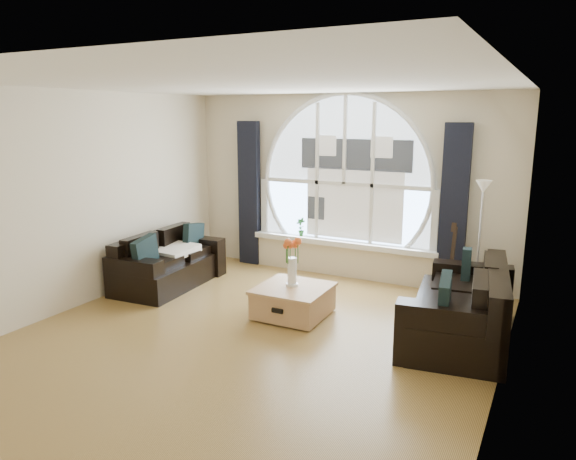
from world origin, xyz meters
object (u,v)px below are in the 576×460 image
(sofa_left, at_px, (169,258))
(floor_lamp, at_px, (479,243))
(sofa_right, at_px, (460,303))
(guitar, at_px, (453,261))
(potted_plant, at_px, (301,227))
(vase_flowers, at_px, (292,255))
(coffee_chest, at_px, (293,300))

(sofa_left, bearing_deg, floor_lamp, 13.57)
(sofa_right, bearing_deg, guitar, 96.37)
(potted_plant, bearing_deg, sofa_left, -130.35)
(vase_flowers, height_order, potted_plant, vase_flowers)
(sofa_right, xyz_separation_m, guitar, (-0.30, 1.22, 0.13))
(sofa_left, bearing_deg, coffee_chest, -10.56)
(sofa_left, bearing_deg, sofa_right, -3.92)
(sofa_right, distance_m, potted_plant, 3.11)
(floor_lamp, bearing_deg, coffee_chest, -141.33)
(coffee_chest, bearing_deg, potted_plant, 112.86)
(vase_flowers, xyz_separation_m, potted_plant, (-0.75, 1.77, -0.06))
(vase_flowers, relative_size, potted_plant, 2.45)
(floor_lamp, height_order, potted_plant, floor_lamp)
(coffee_chest, height_order, guitar, guitar)
(sofa_right, xyz_separation_m, vase_flowers, (-1.93, -0.22, 0.36))
(sofa_right, distance_m, vase_flowers, 1.97)
(sofa_right, bearing_deg, sofa_left, 172.56)
(floor_lamp, bearing_deg, potted_plant, 173.87)
(vase_flowers, bearing_deg, potted_plant, 112.94)
(coffee_chest, height_order, potted_plant, potted_plant)
(sofa_left, bearing_deg, vase_flowers, -9.73)
(sofa_right, relative_size, coffee_chest, 2.22)
(sofa_right, relative_size, guitar, 1.74)
(vase_flowers, bearing_deg, floor_lamp, 37.54)
(guitar, height_order, potted_plant, guitar)
(coffee_chest, relative_size, potted_plant, 2.92)
(floor_lamp, bearing_deg, guitar, -172.43)
(coffee_chest, bearing_deg, guitar, 42.17)
(floor_lamp, bearing_deg, sofa_left, -162.32)
(sofa_right, relative_size, potted_plant, 6.47)
(sofa_left, xyz_separation_m, floor_lamp, (4.00, 1.27, 0.40))
(vase_flowers, bearing_deg, coffee_chest, -44.83)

